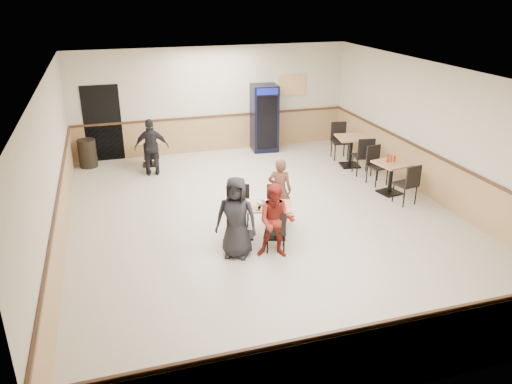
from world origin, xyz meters
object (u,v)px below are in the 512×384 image
object	(u,v)px
diner_man_opposite	(280,190)
lone_diner	(152,147)
main_table	(260,216)
back_table	(149,149)
pepsi_cooler	(264,118)
side_table_far	(351,147)
diner_woman_right	(276,221)
diner_woman_left	(236,217)
side_table_near	(391,173)
trash_bin	(87,153)

from	to	relation	value
diner_man_opposite	lone_diner	xyz separation A→B (m)	(-2.22, 3.50, 0.06)
main_table	back_table	distance (m)	5.12
main_table	pepsi_cooler	size ratio (longest dim) A/B	0.71
lone_diner	side_table_far	xyz separation A→B (m)	(5.17, -0.88, -0.19)
diner_man_opposite	side_table_far	size ratio (longest dim) A/B	1.53
diner_woman_right	diner_man_opposite	bearing A→B (deg)	89.69
main_table	diner_woman_left	world-z (taller)	diner_woman_left
back_table	pepsi_cooler	size ratio (longest dim) A/B	0.37
main_table	lone_diner	distance (m)	4.40
pepsi_cooler	diner_man_opposite	bearing A→B (deg)	-99.12
side_table_near	trash_bin	distance (m)	7.90
diner_woman_right	pepsi_cooler	distance (m)	6.32
side_table_far	back_table	bearing A→B (deg)	162.20
side_table_near	back_table	world-z (taller)	side_table_near
diner_woman_right	side_table_far	xyz separation A→B (m)	(3.51, 4.02, -0.15)
diner_woman_left	diner_man_opposite	distance (m)	1.70
back_table	trash_bin	size ratio (longest dim) A/B	0.94
side_table_near	pepsi_cooler	xyz separation A→B (m)	(-1.80, 4.06, 0.46)
lone_diner	side_table_far	size ratio (longest dim) A/B	1.67
lone_diner	trash_bin	xyz separation A→B (m)	(-1.61, 1.13, -0.36)
diner_woman_right	side_table_near	distance (m)	4.07
lone_diner	trash_bin	world-z (taller)	lone_diner
diner_man_opposite	trash_bin	xyz separation A→B (m)	(-3.83, 4.63, -0.30)
diner_man_opposite	lone_diner	world-z (taller)	lone_diner
side_table_far	trash_bin	bearing A→B (deg)	163.49
main_table	diner_woman_right	size ratio (longest dim) A/B	0.99
lone_diner	diner_woman_right	bearing A→B (deg)	116.30
back_table	trash_bin	xyz separation A→B (m)	(-1.61, 0.35, -0.08)
side_table_far	main_table	bearing A→B (deg)	-138.04
pepsi_cooler	lone_diner	bearing A→B (deg)	-156.00
main_table	trash_bin	size ratio (longest dim) A/B	1.81
side_table_far	back_table	world-z (taller)	side_table_far
lone_diner	pepsi_cooler	xyz separation A→B (m)	(3.39, 1.17, 0.23)
diner_man_opposite	back_table	size ratio (longest dim) A/B	1.90
main_table	diner_woman_right	world-z (taller)	diner_woman_right
pepsi_cooler	diner_woman_left	bearing A→B (deg)	-107.39
lone_diner	back_table	world-z (taller)	lone_diner
main_table	side_table_near	size ratio (longest dim) A/B	1.64
side_table_near	pepsi_cooler	world-z (taller)	pepsi_cooler
lone_diner	pepsi_cooler	size ratio (longest dim) A/B	0.76
pepsi_cooler	diner_woman_right	bearing A→B (deg)	-100.98
lone_diner	side_table_near	distance (m)	5.94
main_table	side_table_far	world-z (taller)	side_table_far
lone_diner	side_table_near	world-z (taller)	lone_diner
side_table_near	lone_diner	bearing A→B (deg)	150.88
diner_woman_left	back_table	distance (m)	5.55
diner_woman_left	diner_man_opposite	size ratio (longest dim) A/B	1.12
lone_diner	side_table_far	bearing A→B (deg)	177.94
diner_woman_left	diner_woman_right	distance (m)	0.71
side_table_far	trash_bin	size ratio (longest dim) A/B	1.16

